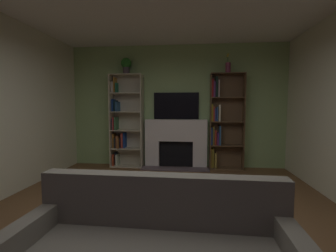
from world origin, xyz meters
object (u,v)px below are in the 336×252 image
object	(u,v)px
fireplace	(176,142)
coffee_table	(166,209)
tv	(176,106)
vase_with_flowers	(228,67)
bookshelf_left	(124,123)
potted_plant	(126,65)
bookshelf_right	(222,122)

from	to	relation	value
fireplace	coffee_table	bearing A→B (deg)	-87.70
tv	vase_with_flowers	distance (m)	1.42
bookshelf_left	potted_plant	xyz separation A→B (m)	(0.08, -0.03, 1.34)
bookshelf_right	vase_with_flowers	world-z (taller)	vase_with_flowers
vase_with_flowers	fireplace	bearing A→B (deg)	177.74
tv	bookshelf_left	xyz separation A→B (m)	(-1.22, -0.09, -0.41)
bookshelf_left	coffee_table	distance (m)	3.40
tv	bookshelf_right	world-z (taller)	bookshelf_right
tv	vase_with_flowers	size ratio (longest dim) A/B	2.43
tv	potted_plant	distance (m)	1.47
bookshelf_right	potted_plant	bearing A→B (deg)	-178.63
potted_plant	vase_with_flowers	distance (m)	2.27
potted_plant	bookshelf_right	bearing A→B (deg)	1.37
tv	bookshelf_left	world-z (taller)	bookshelf_left
potted_plant	vase_with_flowers	size ratio (longest dim) A/B	0.88
vase_with_flowers	tv	bearing A→B (deg)	173.99
fireplace	coffee_table	world-z (taller)	fireplace
potted_plant	coffee_table	distance (m)	3.84
fireplace	vase_with_flowers	xyz separation A→B (m)	(1.13, -0.04, 1.68)
fireplace	bookshelf_left	size ratio (longest dim) A/B	0.71
bookshelf_left	bookshelf_right	distance (m)	2.26
tv	bookshelf_right	bearing A→B (deg)	-3.73
coffee_table	bookshelf_left	bearing A→B (deg)	113.64
bookshelf_right	potted_plant	distance (m)	2.53
bookshelf_right	potted_plant	world-z (taller)	potted_plant
bookshelf_left	coffee_table	world-z (taller)	bookshelf_left
bookshelf_left	vase_with_flowers	world-z (taller)	vase_with_flowers
vase_with_flowers	coffee_table	world-z (taller)	vase_with_flowers
fireplace	tv	world-z (taller)	tv
potted_plant	fireplace	bearing A→B (deg)	2.28
tv	coffee_table	world-z (taller)	tv
potted_plant	coffee_table	xyz separation A→B (m)	(1.26, -3.03, -2.00)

